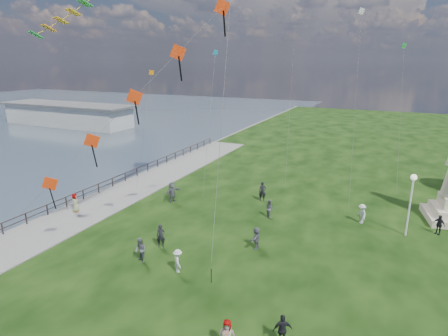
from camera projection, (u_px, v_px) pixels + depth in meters
The scene contains 17 objects.
waterfront at pixel (85, 206), 33.48m from camera, with size 200.00×200.00×1.51m.
pier_pavilion at pixel (68, 114), 76.54m from camera, with size 30.00×8.00×4.40m.
lamppost at pixel (412, 192), 26.85m from camera, with size 0.44×0.44×4.74m.
person_0 at pixel (161, 236), 25.87m from camera, with size 0.60×0.40×1.65m, color black.
person_1 at pixel (140, 250), 23.95m from camera, with size 0.80×0.49×1.64m, color #595960.
person_2 at pixel (178, 261), 22.82m from camera, with size 0.96×0.50×1.49m, color silver.
person_3 at pixel (283, 330), 16.97m from camera, with size 0.90×0.46×1.54m, color black.
person_4 at pixel (227, 336), 16.58m from camera, with size 0.77×0.47×1.57m, color #595960.
person_5 at pixel (172, 192), 34.11m from camera, with size 1.77×0.76×1.91m, color #595960.
person_6 at pixel (263, 192), 34.32m from camera, with size 0.67×0.44×1.85m, color black.
person_7 at pixel (270, 208), 30.80m from camera, with size 0.75×0.46×1.54m, color #595960.
person_8 at pixel (362, 214), 29.70m from camera, with size 1.03×0.53×1.59m, color silver.
person_9 at pixel (439, 225), 27.81m from camera, with size 0.90×0.46×1.53m, color black.
person_10 at pixel (75, 204), 31.72m from camera, with size 0.79×0.49×1.63m, color #595960.
person_11 at pixel (256, 238), 25.70m from camera, with size 1.45×0.63×1.56m, color #595960.
red_kite_train at pixel (131, 104), 23.04m from camera, with size 12.85×9.35×16.12m.
small_kites at pixel (311, 58), 35.18m from camera, with size 29.85×14.12×22.11m.
Camera 1 is at (9.20, -14.09, 12.54)m, focal length 30.00 mm.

